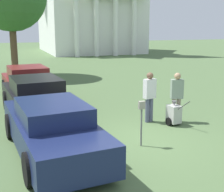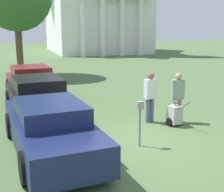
# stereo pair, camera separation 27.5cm
# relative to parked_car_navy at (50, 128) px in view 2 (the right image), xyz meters

# --- Properties ---
(ground_plane) EXTENTS (120.00, 120.00, 0.00)m
(ground_plane) POSITION_rel_parked_car_navy_xyz_m (2.34, -0.01, -0.67)
(ground_plane) COLOR #4C663D
(parked_car_navy) EXTENTS (2.28, 5.25, 1.41)m
(parked_car_navy) POSITION_rel_parked_car_navy_xyz_m (0.00, 0.00, 0.00)
(parked_car_navy) COLOR #19234C
(parked_car_navy) RESTS_ON ground_plane
(parked_car_black) EXTENTS (2.30, 5.16, 1.50)m
(parked_car_black) POSITION_rel_parked_car_navy_xyz_m (0.00, 3.54, 0.03)
(parked_car_black) COLOR black
(parked_car_black) RESTS_ON ground_plane
(parked_car_maroon) EXTENTS (2.26, 4.74, 1.50)m
(parked_car_maroon) POSITION_rel_parked_car_navy_xyz_m (0.00, 6.87, 0.02)
(parked_car_maroon) COLOR maroon
(parked_car_maroon) RESTS_ON ground_plane
(parking_meter) EXTENTS (0.18, 0.09, 1.30)m
(parking_meter) POSITION_rel_parked_car_navy_xyz_m (2.42, -0.39, 0.24)
(parking_meter) COLOR slate
(parking_meter) RESTS_ON ground_plane
(person_worker) EXTENTS (0.46, 0.30, 1.76)m
(person_worker) POSITION_rel_parked_car_navy_xyz_m (3.66, 1.59, 0.33)
(person_worker) COLOR #515670
(person_worker) RESTS_ON ground_plane
(person_supervisor) EXTENTS (0.46, 0.32, 1.74)m
(person_supervisor) POSITION_rel_parked_car_navy_xyz_m (4.56, 1.29, 0.32)
(person_supervisor) COLOR gray
(person_supervisor) RESTS_ON ground_plane
(equipment_cart) EXTENTS (0.50, 1.00, 1.00)m
(equipment_cart) POSITION_rel_parked_car_navy_xyz_m (4.29, 0.98, -0.29)
(equipment_cart) COLOR #B2B2AD
(equipment_cart) RESTS_ON ground_plane
(church) EXTENTS (11.49, 15.02, 23.34)m
(church) POSITION_rel_parked_car_navy_xyz_m (10.32, 32.89, 5.17)
(church) COLOR white
(church) RESTS_ON ground_plane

